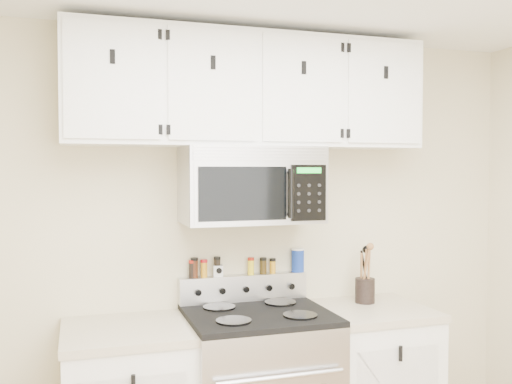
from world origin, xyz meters
The scene contains 13 objects.
back_wall centered at (0.00, 1.75, 1.25)m, with size 3.50×0.01×2.50m, color #C2B792.
microwave centered at (0.00, 1.55, 1.63)m, with size 0.76×0.44×0.42m.
upper_cabinets centered at (0.00, 1.58, 2.15)m, with size 2.00×0.35×0.62m.
utensil_crock centered at (0.71, 1.56, 1.01)m, with size 0.12×0.12×0.34m.
kitchen_timer centered at (-0.15, 1.71, 1.13)m, with size 0.05×0.05×0.06m, color silver.
salt_canister centered at (0.34, 1.71, 1.17)m, with size 0.08×0.08×0.14m.
spice_jar_0 centered at (-0.30, 1.71, 1.15)m, with size 0.04×0.04×0.10m.
spice_jar_1 centered at (-0.29, 1.71, 1.16)m, with size 0.04×0.04×0.11m.
spice_jar_2 centered at (-0.23, 1.71, 1.15)m, with size 0.04×0.04×0.10m.
spice_jar_3 centered at (-0.16, 1.71, 1.16)m, with size 0.04×0.04×0.11m.
spice_jar_4 centered at (0.05, 1.71, 1.15)m, with size 0.04×0.04×0.10m.
spice_jar_5 centered at (0.12, 1.71, 1.15)m, with size 0.04×0.04×0.09m.
spice_jar_6 centered at (0.18, 1.71, 1.14)m, with size 0.04×0.04×0.09m.
Camera 1 is at (-0.93, -1.45, 1.72)m, focal length 40.00 mm.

